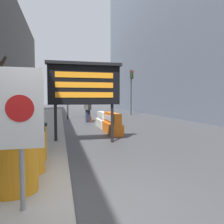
{
  "coord_description": "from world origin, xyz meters",
  "views": [
    {
      "loc": [
        -0.16,
        -3.02,
        1.55
      ],
      "look_at": [
        1.44,
        3.7,
        1.13
      ],
      "focal_mm": 35.0,
      "sensor_mm": 36.0,
      "label": 1
    }
  ],
  "objects_px": {
    "traffic_light_far_side": "(131,83)",
    "pedestrian_worker": "(88,107)",
    "traffic_cone_near": "(90,116)",
    "pedestrian_passerby": "(88,106)",
    "jersey_barrier_white": "(103,120)",
    "traffic_light_near_curb": "(67,80)",
    "barrel_drum_middle": "(26,151)",
    "barrel_drum_foreground": "(14,164)",
    "message_board": "(85,84)",
    "barrel_drum_back": "(31,142)",
    "warning_sign": "(20,117)",
    "jersey_barrier_orange_near": "(112,124)"
  },
  "relations": [
    {
      "from": "traffic_light_far_side",
      "to": "traffic_light_near_curb",
      "type": "bearing_deg",
      "value": -150.8
    },
    {
      "from": "traffic_cone_near",
      "to": "pedestrian_passerby",
      "type": "distance_m",
      "value": 0.78
    },
    {
      "from": "traffic_light_near_curb",
      "to": "pedestrian_passerby",
      "type": "xyz_separation_m",
      "value": [
        1.28,
        -1.91,
        -1.9
      ]
    },
    {
      "from": "barrel_drum_middle",
      "to": "traffic_cone_near",
      "type": "relative_size",
      "value": 1.07
    },
    {
      "from": "barrel_drum_foreground",
      "to": "warning_sign",
      "type": "xyz_separation_m",
      "value": [
        0.22,
        -0.65,
        0.76
      ]
    },
    {
      "from": "barrel_drum_foreground",
      "to": "message_board",
      "type": "distance_m",
      "value": 4.52
    },
    {
      "from": "warning_sign",
      "to": "message_board",
      "type": "height_order",
      "value": "message_board"
    },
    {
      "from": "traffic_light_far_side",
      "to": "warning_sign",
      "type": "bearing_deg",
      "value": -112.6
    },
    {
      "from": "traffic_light_near_curb",
      "to": "warning_sign",
      "type": "bearing_deg",
      "value": -94.23
    },
    {
      "from": "barrel_drum_middle",
      "to": "barrel_drum_back",
      "type": "relative_size",
      "value": 1.0
    },
    {
      "from": "barrel_drum_middle",
      "to": "jersey_barrier_orange_near",
      "type": "relative_size",
      "value": 0.4
    },
    {
      "from": "pedestrian_worker",
      "to": "traffic_light_near_curb",
      "type": "bearing_deg",
      "value": -117.62
    },
    {
      "from": "jersey_barrier_orange_near",
      "to": "pedestrian_worker",
      "type": "relative_size",
      "value": 1.21
    },
    {
      "from": "traffic_light_near_curb",
      "to": "barrel_drum_middle",
      "type": "bearing_deg",
      "value": -95.53
    },
    {
      "from": "jersey_barrier_orange_near",
      "to": "traffic_light_near_curb",
      "type": "bearing_deg",
      "value": 103.28
    },
    {
      "from": "barrel_drum_foreground",
      "to": "jersey_barrier_orange_near",
      "type": "xyz_separation_m",
      "value": [
        2.97,
        6.01,
        -0.16
      ]
    },
    {
      "from": "barrel_drum_foreground",
      "to": "traffic_light_far_side",
      "type": "bearing_deg",
      "value": 65.98
    },
    {
      "from": "traffic_light_far_side",
      "to": "pedestrian_passerby",
      "type": "bearing_deg",
      "value": -132.56
    },
    {
      "from": "jersey_barrier_white",
      "to": "pedestrian_passerby",
      "type": "xyz_separation_m",
      "value": [
        -0.44,
        3.15,
        0.67
      ]
    },
    {
      "from": "barrel_drum_middle",
      "to": "pedestrian_worker",
      "type": "relative_size",
      "value": 0.49
    },
    {
      "from": "barrel_drum_middle",
      "to": "jersey_barrier_orange_near",
      "type": "height_order",
      "value": "barrel_drum_middle"
    },
    {
      "from": "pedestrian_passerby",
      "to": "traffic_light_near_curb",
      "type": "bearing_deg",
      "value": -49.83
    },
    {
      "from": "barrel_drum_back",
      "to": "pedestrian_passerby",
      "type": "bearing_deg",
      "value": 75.54
    },
    {
      "from": "barrel_drum_foreground",
      "to": "traffic_cone_near",
      "type": "distance_m",
      "value": 11.3
    },
    {
      "from": "jersey_barrier_white",
      "to": "traffic_cone_near",
      "type": "relative_size",
      "value": 2.36
    },
    {
      "from": "traffic_cone_near",
      "to": "pedestrian_passerby",
      "type": "relative_size",
      "value": 0.45
    },
    {
      "from": "jersey_barrier_orange_near",
      "to": "jersey_barrier_white",
      "type": "relative_size",
      "value": 1.12
    },
    {
      "from": "barrel_drum_foreground",
      "to": "warning_sign",
      "type": "distance_m",
      "value": 1.02
    },
    {
      "from": "barrel_drum_foreground",
      "to": "traffic_light_near_curb",
      "type": "bearing_deg",
      "value": 84.62
    },
    {
      "from": "message_board",
      "to": "pedestrian_passerby",
      "type": "relative_size",
      "value": 1.57
    },
    {
      "from": "barrel_drum_foreground",
      "to": "pedestrian_worker",
      "type": "relative_size",
      "value": 0.49
    },
    {
      "from": "traffic_light_far_side",
      "to": "pedestrian_worker",
      "type": "xyz_separation_m",
      "value": [
        -5.0,
        -5.99,
        -2.11
      ]
    },
    {
      "from": "traffic_light_near_curb",
      "to": "traffic_cone_near",
      "type": "bearing_deg",
      "value": -59.43
    },
    {
      "from": "message_board",
      "to": "pedestrian_passerby",
      "type": "bearing_deg",
      "value": 82.22
    },
    {
      "from": "barrel_drum_foreground",
      "to": "barrel_drum_back",
      "type": "relative_size",
      "value": 1.0
    },
    {
      "from": "jersey_barrier_white",
      "to": "warning_sign",
      "type": "bearing_deg",
      "value": -107.2
    },
    {
      "from": "jersey_barrier_orange_near",
      "to": "pedestrian_passerby",
      "type": "relative_size",
      "value": 1.18
    },
    {
      "from": "barrel_drum_foreground",
      "to": "jersey_barrier_white",
      "type": "height_order",
      "value": "barrel_drum_foreground"
    },
    {
      "from": "jersey_barrier_orange_near",
      "to": "pedestrian_worker",
      "type": "height_order",
      "value": "pedestrian_worker"
    },
    {
      "from": "barrel_drum_middle",
      "to": "traffic_light_near_curb",
      "type": "bearing_deg",
      "value": 84.47
    },
    {
      "from": "warning_sign",
      "to": "pedestrian_worker",
      "type": "xyz_separation_m",
      "value": [
        2.26,
        11.44,
        -0.31
      ]
    },
    {
      "from": "barrel_drum_middle",
      "to": "pedestrian_worker",
      "type": "distance_m",
      "value": 10.24
    },
    {
      "from": "barrel_drum_foreground",
      "to": "traffic_cone_near",
      "type": "relative_size",
      "value": 1.07
    },
    {
      "from": "barrel_drum_back",
      "to": "warning_sign",
      "type": "distance_m",
      "value": 2.48
    },
    {
      "from": "message_board",
      "to": "traffic_light_far_side",
      "type": "relative_size",
      "value": 0.64
    },
    {
      "from": "message_board",
      "to": "barrel_drum_back",
      "type": "bearing_deg",
      "value": -123.02
    },
    {
      "from": "jersey_barrier_orange_near",
      "to": "jersey_barrier_white",
      "type": "xyz_separation_m",
      "value": [
        0.0,
        2.23,
        -0.04
      ]
    },
    {
      "from": "barrel_drum_foreground",
      "to": "message_board",
      "type": "bearing_deg",
      "value": 69.15
    },
    {
      "from": "jersey_barrier_white",
      "to": "traffic_light_near_curb",
      "type": "height_order",
      "value": "traffic_light_near_curb"
    },
    {
      "from": "warning_sign",
      "to": "traffic_cone_near",
      "type": "height_order",
      "value": "warning_sign"
    }
  ]
}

